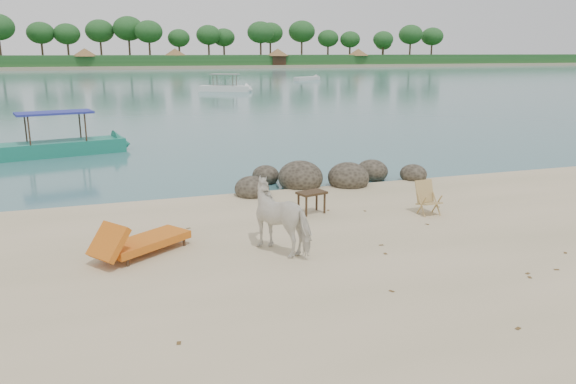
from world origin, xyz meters
The scene contains 12 objects.
water centered at (0.00, 90.00, 0.00)m, with size 400.00×400.00×0.00m, color #387070.
far_shore centered at (0.00, 170.00, 0.00)m, with size 420.00×90.00×1.40m, color tan.
far_scenery centered at (0.03, 136.70, 3.14)m, with size 420.00×18.00×9.50m.
boulders centered at (2.11, 6.33, 0.20)m, with size 6.30×2.76×1.01m.
cow centered at (-0.85, 1.11, 0.71)m, with size 0.76×1.67×1.41m, color white.
side_table centered at (0.62, 3.39, 0.28)m, with size 0.69×0.44×0.56m, color black, non-canonical shape.
lounge_chair centered at (-3.50, 1.83, 0.33)m, with size 2.21×0.77×0.66m, color orange, non-canonical shape.
deck_chair centered at (3.35, 2.40, 0.41)m, with size 0.52×0.57×0.82m, color tan, non-canonical shape.
boat_near centered at (-5.90, 14.54, 1.39)m, with size 5.71×1.29×2.79m, color #197761, non-canonical shape.
boat_mid centered at (8.19, 48.53, 1.45)m, with size 5.94×1.34×2.89m, color silver, non-canonical shape.
boat_far centered at (24.33, 67.78, 0.29)m, with size 4.99×1.12×0.58m, color silver, non-canonical shape.
dead_leaves centered at (1.41, -0.33, 0.01)m, with size 8.49×6.95×0.00m.
Camera 1 is at (-4.18, -9.16, 3.95)m, focal length 35.00 mm.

